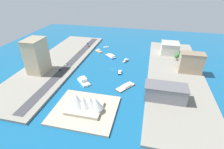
# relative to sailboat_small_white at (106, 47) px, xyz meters

# --- Properties ---
(ground_plane) EXTENTS (440.00, 440.00, 0.00)m
(ground_plane) POSITION_rel_sailboat_small_white_xyz_m (-29.22, 78.02, -0.86)
(ground_plane) COLOR #145684
(quay_west) EXTENTS (70.00, 240.00, 2.52)m
(quay_west) POSITION_rel_sailboat_small_white_xyz_m (-113.36, 78.02, 0.40)
(quay_west) COLOR gray
(quay_west) RESTS_ON ground_plane
(quay_east) EXTENTS (70.00, 240.00, 2.52)m
(quay_east) POSITION_rel_sailboat_small_white_xyz_m (54.92, 78.02, 0.40)
(quay_east) COLOR gray
(quay_east) RESTS_ON ground_plane
(peninsula_point) EXTENTS (60.30, 53.27, 2.00)m
(peninsula_point) POSITION_rel_sailboat_small_white_xyz_m (-22.77, 168.56, 0.14)
(peninsula_point) COLOR #A89E89
(peninsula_point) RESTS_ON ground_plane
(road_strip) EXTENTS (11.54, 228.00, 0.15)m
(road_strip) POSITION_rel_sailboat_small_white_xyz_m (33.40, 78.02, 1.73)
(road_strip) COLOR #38383D
(road_strip) RESTS_ON quay_east
(sailboat_small_white) EXTENTS (10.36, 6.18, 9.45)m
(sailboat_small_white) POSITION_rel_sailboat_small_white_xyz_m (0.00, 0.00, 0.00)
(sailboat_small_white) COLOR white
(sailboat_small_white) RESTS_ON ground_plane
(patrol_launch_navy) EXTENTS (5.96, 12.44, 3.75)m
(patrol_launch_navy) POSITION_rel_sailboat_small_white_xyz_m (-41.72, 87.60, 0.45)
(patrol_launch_navy) COLOR #1E284C
(patrol_launch_navy) RESTS_ON ground_plane
(yacht_sleek_gray) EXTENTS (8.51, 14.24, 4.23)m
(yacht_sleek_gray) POSITION_rel_sailboat_small_white_xyz_m (-43.64, 49.95, 0.66)
(yacht_sleek_gray) COLOR #999EA3
(yacht_sleek_gray) RESTS_ON ground_plane
(ferry_white_commuter) EXTENTS (20.88, 21.07, 6.11)m
(ferry_white_commuter) POSITION_rel_sailboat_small_white_xyz_m (-3.05, 121.01, 1.41)
(ferry_white_commuter) COLOR silver
(ferry_white_commuter) RESTS_ON ground_plane
(catamaran_blue) EXTENTS (20.82, 20.03, 4.08)m
(catamaran_blue) POSITION_rel_sailboat_small_white_xyz_m (-17.49, 38.93, 0.68)
(catamaran_blue) COLOR blue
(catamaran_blue) RESTS_ON ground_plane
(water_taxi_orange) EXTENTS (13.63, 10.80, 4.07)m
(water_taxi_orange) POSITION_rel_sailboat_small_white_xyz_m (7.96, 22.22, 0.60)
(water_taxi_orange) COLOR orange
(water_taxi_orange) RESTS_ON ground_plane
(barge_flat_brown) EXTENTS (21.16, 25.47, 2.78)m
(barge_flat_brown) POSITION_rel_sailboat_small_white_xyz_m (-54.47, 119.77, 0.18)
(barge_flat_brown) COLOR brown
(barge_flat_brown) RESTS_ON ground_plane
(hotel_broad_white) EXTENTS (27.88, 27.52, 18.01)m
(hotel_broad_white) POSITION_rel_sailboat_small_white_xyz_m (-108.54, 8.33, 10.69)
(hotel_broad_white) COLOR silver
(hotel_broad_white) RESTS_ON quay_west
(warehouse_low_gray) EXTENTS (42.21, 19.52, 16.17)m
(warehouse_low_gray) POSITION_rel_sailboat_small_white_xyz_m (-97.45, 135.19, 9.77)
(warehouse_low_gray) COLOR gray
(warehouse_low_gray) RESTS_ON quay_west
(office_block_beige) EXTENTS (20.93, 28.58, 44.14)m
(office_block_beige) POSITION_rel_sailboat_small_white_xyz_m (62.48, 110.96, 23.76)
(office_block_beige) COLOR #C6B793
(office_block_beige) RESTS_ON quay_east
(apartment_midrise_tan) EXTENTS (29.93, 15.92, 26.57)m
(apartment_midrise_tan) POSITION_rel_sailboat_small_white_xyz_m (-130.92, 68.14, 14.97)
(apartment_midrise_tan) COLOR tan
(apartment_midrise_tan) RESTS_ON quay_west
(suv_black) EXTENTS (1.98, 4.46, 1.64)m
(suv_black) POSITION_rel_sailboat_small_white_xyz_m (37.74, 102.79, 2.60)
(suv_black) COLOR black
(suv_black) RESTS_ON road_strip
(pickup_red) EXTENTS (1.99, 4.35, 1.75)m
(pickup_red) POSITION_rel_sailboat_small_white_xyz_m (30.59, 8.81, 2.65)
(pickup_red) COLOR black
(pickup_red) RESTS_ON road_strip
(taxi_yellow_cab) EXTENTS (2.04, 4.64, 1.60)m
(taxi_yellow_cab) POSITION_rel_sailboat_small_white_xyz_m (37.35, 39.16, 2.60)
(taxi_yellow_cab) COLOR black
(taxi_yellow_cab) RESTS_ON road_strip
(hatchback_blue) EXTENTS (1.95, 5.06, 1.66)m
(hatchback_blue) POSITION_rel_sailboat_small_white_xyz_m (37.75, -4.90, 2.61)
(hatchback_blue) COLOR black
(hatchback_blue) RESTS_ON road_strip
(van_white) EXTENTS (1.94, 5.01, 1.64)m
(van_white) POSITION_rel_sailboat_small_white_xyz_m (36.88, 84.49, 2.60)
(van_white) COLOR black
(van_white) RESTS_ON road_strip
(traffic_light_waterfront) EXTENTS (0.36, 0.36, 6.50)m
(traffic_light_waterfront) POSITION_rel_sailboat_small_white_xyz_m (26.16, 91.83, 6.00)
(traffic_light_waterfront) COLOR black
(traffic_light_waterfront) RESTS_ON quay_east
(opera_landmark) EXTENTS (36.87, 24.65, 16.55)m
(opera_landmark) POSITION_rel_sailboat_small_white_xyz_m (-23.10, 168.56, 7.79)
(opera_landmark) COLOR #BCAD93
(opera_landmark) RESTS_ON peninsula_point
(park_tree_cluster) EXTENTS (14.85, 20.67, 10.06)m
(park_tree_cluster) POSITION_rel_sailboat_small_white_xyz_m (-121.10, 33.92, 8.17)
(park_tree_cluster) COLOR brown
(park_tree_cluster) RESTS_ON quay_west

